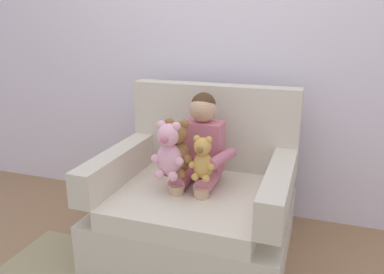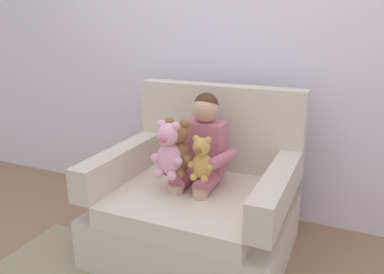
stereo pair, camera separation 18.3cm
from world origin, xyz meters
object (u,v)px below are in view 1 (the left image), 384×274
seated_child (199,152)px  plush_honey (203,159)px  armchair (198,203)px  plush_brown (177,149)px  plush_pink (169,151)px

seated_child → plush_honey: bearing=-71.2°
armchair → plush_brown: (-0.09, -0.12, 0.40)m
plush_honey → plush_pink: size_ratio=0.77×
plush_pink → plush_honey: bearing=6.7°
plush_honey → plush_brown: plush_brown is taller
seated_child → plush_brown: seated_child is taller
armchair → plush_honey: (0.07, -0.14, 0.36)m
armchair → plush_pink: bearing=-126.6°
armchair → seated_child: bearing=96.4°
plush_honey → plush_pink: (-0.20, -0.03, 0.04)m
seated_child → plush_brown: size_ratio=2.36×
armchair → plush_honey: size_ratio=4.40×
seated_child → plush_honey: 0.19m
plush_honey → plush_brown: 0.17m
plush_pink → armchair: bearing=50.7°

